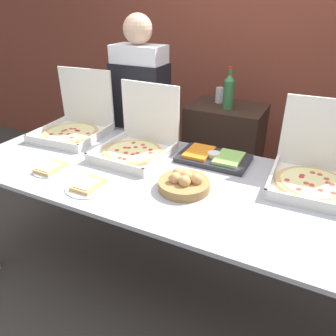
{
  "coord_description": "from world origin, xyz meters",
  "views": [
    {
      "loc": [
        0.73,
        -1.47,
        1.77
      ],
      "look_at": [
        0.0,
        0.0,
        0.92
      ],
      "focal_mm": 35.0,
      "sensor_mm": 36.0,
      "label": 1
    }
  ],
  "objects": [
    {
      "name": "ground_plane",
      "position": [
        0.0,
        0.0,
        0.0
      ],
      "size": [
        16.0,
        16.0,
        0.0
      ],
      "primitive_type": "plane",
      "color": "#423D38"
    },
    {
      "name": "brick_wall_behind",
      "position": [
        0.0,
        1.7,
        1.4
      ],
      "size": [
        10.0,
        0.06,
        2.8
      ],
      "color": "brown",
      "rests_on": "ground_plane"
    },
    {
      "name": "buffet_table",
      "position": [
        0.0,
        0.0,
        0.78
      ],
      "size": [
        2.5,
        0.98,
        0.87
      ],
      "color": "#A8AAB2",
      "rests_on": "ground_plane"
    },
    {
      "name": "pizza_box_far_left",
      "position": [
        0.75,
        0.27,
        0.94
      ],
      "size": [
        0.45,
        0.46,
        0.43
      ],
      "rotation": [
        0.0,
        0.0,
        0.03
      ],
      "color": "silver",
      "rests_on": "buffet_table"
    },
    {
      "name": "pizza_box_near_right",
      "position": [
        -0.9,
        0.27,
        0.94
      ],
      "size": [
        0.49,
        0.5,
        0.45
      ],
      "rotation": [
        0.0,
        0.0,
        0.08
      ],
      "color": "silver",
      "rests_on": "buffet_table"
    },
    {
      "name": "pizza_box_far_right",
      "position": [
        -0.31,
        0.18,
        0.94
      ],
      "size": [
        0.44,
        0.45,
        0.43
      ],
      "rotation": [
        0.0,
        0.0,
        -0.03
      ],
      "color": "silver",
      "rests_on": "buffet_table"
    },
    {
      "name": "paper_plate_front_right",
      "position": [
        -0.32,
        -0.3,
        0.88
      ],
      "size": [
        0.25,
        0.25,
        0.03
      ],
      "color": "white",
      "rests_on": "buffet_table"
    },
    {
      "name": "paper_plate_front_center",
      "position": [
        -0.65,
        -0.25,
        0.88
      ],
      "size": [
        0.21,
        0.21,
        0.03
      ],
      "color": "white",
      "rests_on": "buffet_table"
    },
    {
      "name": "veggie_tray",
      "position": [
        0.17,
        0.3,
        0.89
      ],
      "size": [
        0.43,
        0.27,
        0.05
      ],
      "color": "#28282D",
      "rests_on": "buffet_table"
    },
    {
      "name": "bread_basket",
      "position": [
        0.14,
        -0.09,
        0.9
      ],
      "size": [
        0.28,
        0.28,
        0.1
      ],
      "color": "#9E7542",
      "rests_on": "buffet_table"
    },
    {
      "name": "sideboard_podium",
      "position": [
        0.01,
        1.05,
        0.5
      ],
      "size": [
        0.6,
        0.45,
        0.99
      ],
      "color": "black",
      "rests_on": "ground_plane"
    },
    {
      "name": "soda_bottle",
      "position": [
        0.03,
        0.99,
        1.13
      ],
      "size": [
        0.08,
        0.08,
        0.32
      ],
      "color": "#2D6638",
      "rests_on": "sideboard_podium"
    },
    {
      "name": "soda_can_silver",
      "position": [
        -0.08,
        1.12,
        1.05
      ],
      "size": [
        0.07,
        0.07,
        0.12
      ],
      "color": "silver",
      "rests_on": "sideboard_podium"
    },
    {
      "name": "person_server_vest",
      "position": [
        -0.61,
        0.72,
        0.94
      ],
      "size": [
        0.42,
        0.24,
        1.68
      ],
      "rotation": [
        0.0,
        0.0,
        3.14
      ],
      "color": "#2D2D38",
      "rests_on": "ground_plane"
    }
  ]
}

